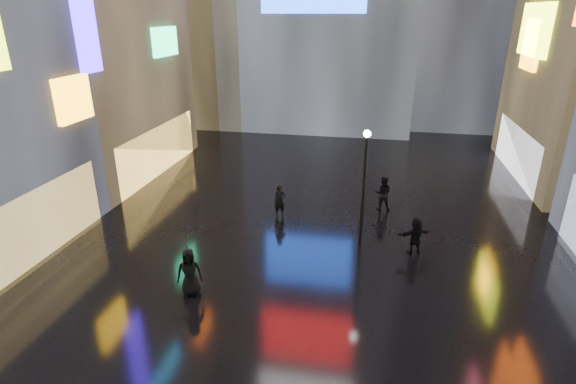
# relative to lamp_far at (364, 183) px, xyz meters

# --- Properties ---
(ground) EXTENTS (140.00, 140.00, 0.00)m
(ground) POSITION_rel_lamp_far_xyz_m (-1.94, 1.32, -2.94)
(ground) COLOR black
(ground) RESTS_ON ground
(lamp_far) EXTENTS (0.30, 0.30, 5.20)m
(lamp_far) POSITION_rel_lamp_far_xyz_m (0.00, 0.00, 0.00)
(lamp_far) COLOR black
(lamp_far) RESTS_ON ground
(pedestrian_4) EXTENTS (1.04, 0.84, 1.84)m
(pedestrian_4) POSITION_rel_lamp_far_xyz_m (-5.88, -5.00, -2.02)
(pedestrian_4) COLOR black
(pedestrian_4) RESTS_ON ground
(pedestrian_5) EXTENTS (1.56, 1.06, 1.62)m
(pedestrian_5) POSITION_rel_lamp_far_xyz_m (2.31, -0.28, -2.13)
(pedestrian_5) COLOR black
(pedestrian_5) RESTS_ON ground
(pedestrian_6) EXTENTS (0.72, 0.61, 1.66)m
(pedestrian_6) POSITION_rel_lamp_far_xyz_m (-4.11, 2.24, -2.11)
(pedestrian_6) COLOR black
(pedestrian_6) RESTS_ON ground
(pedestrian_7) EXTENTS (0.90, 0.70, 1.82)m
(pedestrian_7) POSITION_rel_lamp_far_xyz_m (0.93, 4.07, -2.03)
(pedestrian_7) COLOR black
(pedestrian_7) RESTS_ON ground
(umbrella_2) EXTENTS (1.39, 1.40, 0.90)m
(umbrella_2) POSITION_rel_lamp_far_xyz_m (-5.88, -5.00, -0.65)
(umbrella_2) COLOR black
(umbrella_2) RESTS_ON pedestrian_4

